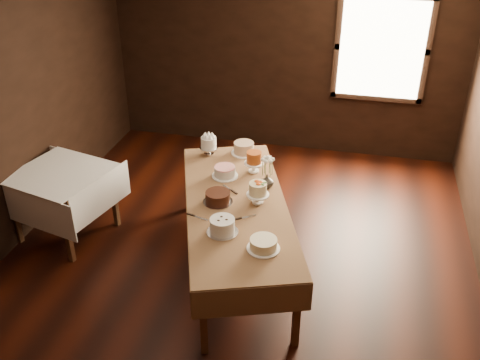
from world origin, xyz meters
name	(u,v)px	position (x,y,z in m)	size (l,w,h in m)	color
floor	(236,266)	(0.00, 0.00, 0.00)	(5.00, 6.00, 0.01)	black
wall_back	(285,56)	(0.00, 3.00, 1.40)	(5.00, 0.02, 2.80)	black
wall_left	(0,124)	(-2.50, 0.00, 1.40)	(0.02, 6.00, 2.80)	black
window	(382,50)	(1.30, 2.94, 1.60)	(1.10, 0.05, 1.30)	#FFEABF
display_table	(236,208)	(0.00, 0.03, 0.72)	(1.77, 2.71, 0.78)	#422512
side_table	(61,180)	(-2.02, 0.15, 0.71)	(1.15, 1.15, 0.81)	#422512
cake_meringue	(209,146)	(-0.56, 0.99, 0.89)	(0.24, 0.24, 0.23)	silver
cake_speckled	(244,148)	(-0.17, 1.11, 0.85)	(0.30, 0.30, 0.14)	white
cake_lattice	(225,172)	(-0.24, 0.52, 0.83)	(0.32, 0.32, 0.11)	white
cake_caramel	(254,163)	(0.04, 0.70, 0.89)	(0.23, 0.23, 0.25)	white
cake_chocolate	(218,198)	(-0.18, -0.01, 0.84)	(0.35, 0.35, 0.12)	silver
cake_flowers	(258,194)	(0.21, 0.08, 0.89)	(0.24, 0.24, 0.24)	white
cake_swirl	(222,226)	(0.00, -0.50, 0.85)	(0.32, 0.32, 0.15)	silver
cake_cream	(263,244)	(0.41, -0.66, 0.83)	(0.33, 0.33, 0.10)	white
cake_server_a	(249,216)	(0.18, -0.19, 0.79)	(0.24, 0.03, 0.01)	silver
cake_server_c	(227,188)	(-0.16, 0.29, 0.79)	(0.24, 0.03, 0.01)	silver
cake_server_d	(264,189)	(0.22, 0.36, 0.79)	(0.24, 0.03, 0.01)	silver
cake_server_e	(201,218)	(-0.26, -0.32, 0.79)	(0.24, 0.03, 0.01)	silver
flower_vase	(267,181)	(0.24, 0.40, 0.85)	(0.14, 0.14, 0.15)	#2D2823
flower_bouquet	(267,165)	(0.24, 0.40, 1.05)	(0.14, 0.14, 0.20)	white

